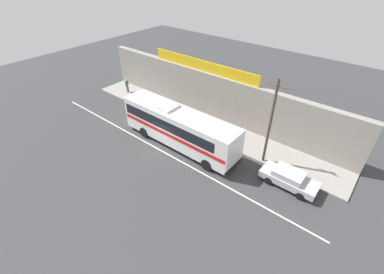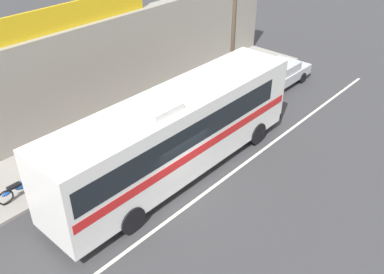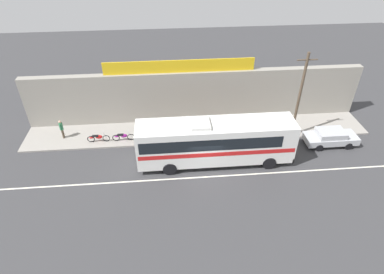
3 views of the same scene
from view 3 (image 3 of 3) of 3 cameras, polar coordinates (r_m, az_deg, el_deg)
name	(u,v)px [view 3 (image 3 of 3)]	position (r m, az deg, el deg)	size (l,w,h in m)	color
ground_plane	(205,170)	(25.04, 2.25, -5.79)	(70.00, 70.00, 0.00)	#3A3A3D
sidewalk_slab	(198,131)	(29.07, 1.01, 1.10)	(30.00, 3.60, 0.14)	gray
storefront_facade	(196,96)	(29.67, 0.63, 7.17)	(30.00, 0.70, 4.80)	gray
storefront_billboard	(179,66)	(28.28, -2.22, 12.30)	(12.94, 0.12, 1.10)	gold
road_center_stripe	(206,177)	(24.45, 2.48, -7.02)	(30.00, 0.14, 0.01)	silver
intercity_bus	(214,140)	(24.57, 3.95, -0.59)	(11.87, 2.63, 3.78)	white
parked_car	(331,137)	(29.51, 23.14, 0.00)	(4.33, 1.84, 1.37)	#B7BABF
utility_pole	(300,96)	(27.74, 18.37, 6.92)	(1.60, 0.22, 7.53)	brown
motorcycle_orange	(98,138)	(28.49, -16.16, -0.10)	(1.90, 0.56, 0.94)	black
motorcycle_green	(148,135)	(27.90, -7.78, 0.32)	(1.86, 0.56, 0.94)	black
motorcycle_purple	(123,136)	(28.12, -12.02, 0.11)	(1.88, 0.56, 0.94)	black
pedestrian_far_right	(61,128)	(29.67, -21.94, 1.51)	(0.30, 0.48, 1.73)	brown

